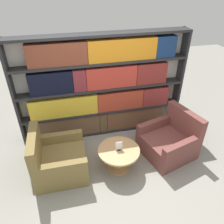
# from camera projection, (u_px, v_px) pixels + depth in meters

# --- Properties ---
(ground_plane) EXTENTS (14.00, 14.00, 0.00)m
(ground_plane) POSITION_uv_depth(u_px,v_px,m) (120.00, 179.00, 3.91)
(ground_plane) COLOR gray
(bookshelf) EXTENTS (3.49, 0.30, 2.20)m
(bookshelf) POSITION_uv_depth(u_px,v_px,m) (102.00, 89.00, 4.53)
(bookshelf) COLOR silver
(bookshelf) RESTS_ON ground_plane
(armchair_left) EXTENTS (0.91, 0.91, 0.90)m
(armchair_left) POSITION_uv_depth(u_px,v_px,m) (57.00, 160.00, 3.90)
(armchair_left) COLOR olive
(armchair_left) RESTS_ON ground_plane
(armchair_right) EXTENTS (1.11, 1.11, 0.90)m
(armchair_right) POSITION_uv_depth(u_px,v_px,m) (169.00, 141.00, 4.34)
(armchair_right) COLOR brown
(armchair_right) RESTS_ON ground_plane
(coffee_table) EXTENTS (0.76, 0.76, 0.45)m
(coffee_table) POSITION_uv_depth(u_px,v_px,m) (119.00, 155.00, 3.97)
(coffee_table) COLOR tan
(coffee_table) RESTS_ON ground_plane
(table_sign) EXTENTS (0.12, 0.06, 0.18)m
(table_sign) POSITION_uv_depth(u_px,v_px,m) (119.00, 147.00, 3.86)
(table_sign) COLOR black
(table_sign) RESTS_ON coffee_table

